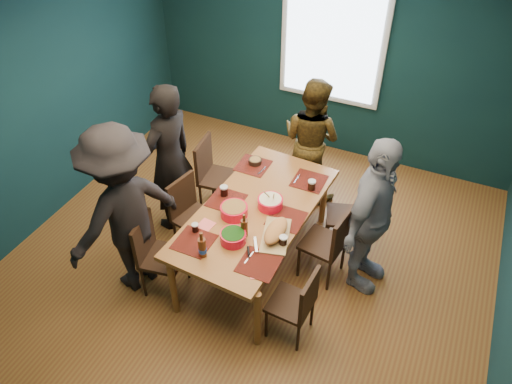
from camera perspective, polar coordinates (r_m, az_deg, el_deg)
room at (r=4.79m, az=0.44°, el=5.20°), size 5.01×5.01×2.71m
dining_table at (r=5.04m, az=-0.04°, el=-2.61°), size 1.14×2.07×0.76m
chair_left_far at (r=5.87m, az=-5.02°, el=2.45°), size 0.47×0.47×0.94m
chair_left_mid at (r=5.42m, az=-7.63°, el=-1.99°), size 0.47×0.47×0.88m
chair_left_near at (r=5.03m, az=-11.54°, el=-6.51°), size 0.46×0.46×0.89m
chair_right_far at (r=5.51m, az=10.88°, el=-2.13°), size 0.46×0.46×0.82m
chair_right_mid at (r=5.07m, az=8.60°, el=-5.49°), size 0.46×0.46×0.90m
chair_right_near at (r=4.58m, az=4.92°, el=-12.34°), size 0.40×0.40×0.83m
person_far_left at (r=5.52m, az=-9.85°, el=3.72°), size 0.57×0.73×1.79m
person_back at (r=6.00m, az=6.32°, el=6.03°), size 0.89×0.77×1.56m
person_right at (r=4.87m, az=13.08°, el=-2.85°), size 0.59×1.08×1.75m
person_near_left at (r=4.88m, az=-14.86°, el=-2.23°), size 1.06×1.37×1.86m
bowl_salad at (r=4.90m, az=-2.53°, el=-2.12°), size 0.27×0.27×0.11m
bowl_dumpling at (r=4.99m, az=1.64°, el=-1.19°), size 0.26×0.26×0.24m
bowl_herbs at (r=4.64m, az=-2.63°, el=-5.14°), size 0.25×0.25×0.11m
cutting_board at (r=4.68m, az=2.26°, el=-4.58°), size 0.36×0.62×0.13m
small_bowl at (r=5.57m, az=-0.10°, el=3.54°), size 0.15×0.15×0.06m
beer_bottle_a at (r=4.50m, az=-6.16°, el=-6.33°), size 0.08×0.08×0.28m
beer_bottle_b at (r=4.66m, az=-1.35°, el=-4.06°), size 0.07×0.07×0.26m
cola_glass_a at (r=4.76m, az=-6.96°, el=-4.04°), size 0.07×0.07×0.09m
cola_glass_b at (r=4.60m, az=3.14°, el=-5.56°), size 0.08×0.08×0.11m
cola_glass_c at (r=5.23m, az=6.38°, el=0.83°), size 0.08×0.08×0.11m
cola_glass_d at (r=5.13m, az=-3.68°, el=0.17°), size 0.08×0.08×0.11m
napkin_a at (r=4.95m, az=4.12°, el=-2.54°), size 0.15×0.15×0.00m
napkin_b at (r=4.85m, az=-5.73°, el=-3.75°), size 0.16×0.16×0.00m
napkin_c at (r=4.41m, az=0.20°, el=-9.15°), size 0.20×0.20×0.00m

